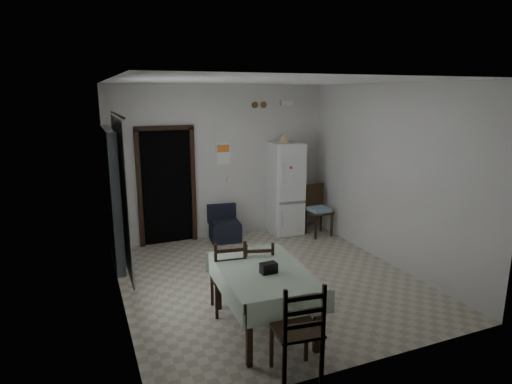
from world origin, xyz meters
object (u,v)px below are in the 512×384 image
object	(u,v)px
fridge	(285,188)
corner_chair	(319,211)
dining_chair_near_head	(296,328)
navy_seat	(225,224)
dining_table	(263,299)
dining_chair_far_left	(228,275)
dining_chair_far_right	(258,273)

from	to	relation	value
fridge	corner_chair	distance (m)	0.79
fridge	dining_chair_near_head	size ratio (longest dim) A/B	1.75
navy_seat	dining_table	size ratio (longest dim) A/B	0.45
dining_table	dining_chair_far_left	world-z (taller)	dining_chair_far_left
fridge	dining_table	distance (m)	3.69
dining_table	dining_chair_near_head	bearing A→B (deg)	-89.37
dining_table	dining_chair_far_left	size ratio (longest dim) A/B	1.49
fridge	dining_chair_near_head	bearing A→B (deg)	-110.92
corner_chair	dining_chair_far_left	xyz separation A→B (m)	(-2.62, -2.16, -0.01)
corner_chair	dining_table	xyz separation A→B (m)	(-2.38, -2.74, -0.12)
dining_chair_far_left	dining_chair_far_right	distance (m)	0.40
dining_chair_near_head	dining_chair_far_left	bearing A→B (deg)	-76.30
navy_seat	dining_chair_far_right	bearing A→B (deg)	-92.10
corner_chair	dining_chair_near_head	distance (m)	4.39
dining_table	dining_chair_far_right	size ratio (longest dim) A/B	1.60
navy_seat	dining_chair_far_right	world-z (taller)	dining_chair_far_right
corner_chair	dining_chair_far_left	bearing A→B (deg)	-143.73
dining_chair_near_head	dining_table	bearing A→B (deg)	-86.40
dining_table	dining_chair_near_head	distance (m)	0.93
navy_seat	dining_table	distance (m)	3.20
dining_chair_far_right	dining_chair_far_left	bearing A→B (deg)	12.53
dining_chair_far_right	dining_chair_near_head	world-z (taller)	dining_chair_near_head
corner_chair	dining_chair_near_head	world-z (taller)	dining_chair_near_head
dining_table	dining_chair_near_head	size ratio (longest dim) A/B	1.41
fridge	dining_chair_far_right	size ratio (longest dim) A/B	1.99
fridge	corner_chair	xyz separation A→B (m)	(0.54, -0.41, -0.41)
dining_chair_near_head	corner_chair	bearing A→B (deg)	-117.12
corner_chair	navy_seat	bearing A→B (deg)	163.98
dining_chair_far_right	corner_chair	bearing A→B (deg)	-119.81
navy_seat	dining_chair_far_right	distance (m)	2.62
dining_chair_near_head	navy_seat	bearing A→B (deg)	-92.34
navy_seat	dining_chair_near_head	world-z (taller)	dining_chair_near_head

